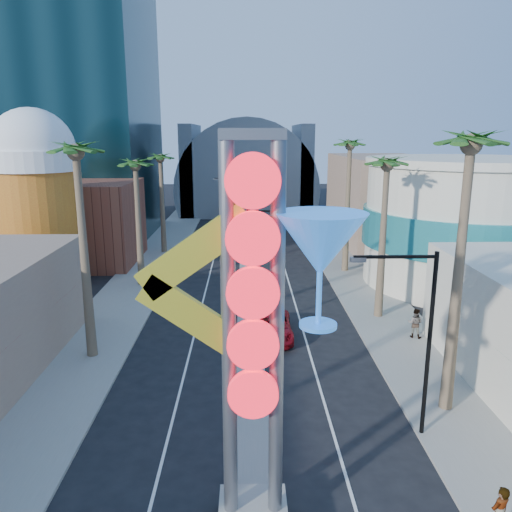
{
  "coord_description": "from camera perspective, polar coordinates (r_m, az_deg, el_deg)",
  "views": [
    {
      "loc": [
        -0.19,
        -10.57,
        12.37
      ],
      "look_at": [
        0.47,
        21.01,
        4.7
      ],
      "focal_mm": 35.0,
      "sensor_mm": 36.0,
      "label": 1
    }
  ],
  "objects": [
    {
      "name": "palm_7",
      "position": [
        45.53,
        10.67,
        11.48
      ],
      "size": [
        2.4,
        2.4,
        12.7
      ],
      "color": "brown",
      "rests_on": "ground"
    },
    {
      "name": "canopy",
      "position": [
        82.96,
        -1.06,
        8.08
      ],
      "size": [
        22.0,
        16.0,
        22.0
      ],
      "color": "slate",
      "rests_on": "ground"
    },
    {
      "name": "streetlight_2",
      "position": [
        21.2,
        18.1,
        -7.89
      ],
      "size": [
        3.45,
        0.25,
        8.0
      ],
      "color": "black",
      "rests_on": "ground"
    },
    {
      "name": "palm_3",
      "position": [
        53.38,
        -10.87,
        10.31
      ],
      "size": [
        2.4,
        2.4,
        11.2
      ],
      "color": "brown",
      "rests_on": "ground"
    },
    {
      "name": "red_pickup",
      "position": [
        31.5,
        1.9,
        -8.06
      ],
      "size": [
        2.43,
        5.21,
        1.44
      ],
      "primitive_type": "imported",
      "rotation": [
        0.0,
        0.0,
        -0.01
      ],
      "color": "maroon",
      "rests_on": "ground"
    },
    {
      "name": "beer_mug",
      "position": [
        44.15,
        -23.73,
        6.63
      ],
      "size": [
        7.0,
        7.0,
        14.5
      ],
      "color": "#B74718",
      "rests_on": "ground"
    },
    {
      "name": "neon_sign",
      "position": [
        14.48,
        2.88,
        -6.83
      ],
      "size": [
        6.53,
        2.6,
        12.55
      ],
      "color": "gray",
      "rests_on": "ground"
    },
    {
      "name": "filler_east",
      "position": [
        61.21,
        14.24,
        6.32
      ],
      "size": [
        10.0,
        20.0,
        10.0
      ],
      "primitive_type": "cube",
      "color": "#987862",
      "rests_on": "ground"
    },
    {
      "name": "pedestrian_b",
      "position": [
        32.58,
        17.72,
        -7.31
      ],
      "size": [
        1.12,
        1.03,
        1.85
      ],
      "primitive_type": "imported",
      "rotation": [
        0.0,
        0.0,
        2.66
      ],
      "color": "gray",
      "rests_on": "sidewalk_east"
    },
    {
      "name": "palm_5",
      "position": [
        22.56,
        23.2,
        9.77
      ],
      "size": [
        2.4,
        2.4,
        13.2
      ],
      "color": "brown",
      "rests_on": "ground"
    },
    {
      "name": "palm_1",
      "position": [
        28.04,
        -19.8,
        9.7
      ],
      "size": [
        2.4,
        2.4,
        12.7
      ],
      "color": "brown",
      "rests_on": "ground"
    },
    {
      "name": "sidewalk_east",
      "position": [
        48.18,
        10.45,
        -1.36
      ],
      "size": [
        5.0,
        100.0,
        0.15
      ],
      "primitive_type": "cube",
      "color": "gray",
      "rests_on": "ground"
    },
    {
      "name": "palm_6",
      "position": [
        33.93,
        14.71,
        9.09
      ],
      "size": [
        2.4,
        2.4,
        11.7
      ],
      "color": "brown",
      "rests_on": "ground"
    },
    {
      "name": "hotel_tower",
      "position": [
        67.46,
        -21.94,
        23.53
      ],
      "size": [
        20.0,
        20.0,
        50.0
      ],
      "primitive_type": "cube",
      "color": "black",
      "rests_on": "ground"
    },
    {
      "name": "streetlight_0",
      "position": [
        31.48,
        0.18,
        -0.11
      ],
      "size": [
        3.79,
        0.25,
        8.0
      ],
      "color": "black",
      "rests_on": "ground"
    },
    {
      "name": "palm_2",
      "position": [
        41.62,
        -13.59,
        9.3
      ],
      "size": [
        2.4,
        2.4,
        11.2
      ],
      "color": "brown",
      "rests_on": "ground"
    },
    {
      "name": "brick_filler_west",
      "position": [
        51.76,
        -19.0,
        3.6
      ],
      "size": [
        10.0,
        10.0,
        8.0
      ],
      "primitive_type": "cube",
      "color": "brown",
      "rests_on": "ground"
    },
    {
      "name": "turquoise_building",
      "position": [
        45.03,
        22.7,
        3.49
      ],
      "size": [
        16.6,
        16.6,
        10.6
      ],
      "color": "beige",
      "rests_on": "ground"
    },
    {
      "name": "sidewalk_west",
      "position": [
        48.11,
        -12.31,
        -1.48
      ],
      "size": [
        5.0,
        100.0,
        0.15
      ],
      "primitive_type": "cube",
      "color": "gray",
      "rests_on": "ground"
    },
    {
      "name": "streetlight_1",
      "position": [
        55.08,
        -1.56,
        5.83
      ],
      "size": [
        3.79,
        0.25,
        8.0
      ],
      "color": "black",
      "rests_on": "ground"
    },
    {
      "name": "median",
      "position": [
        50.1,
        -0.94,
        -0.55
      ],
      "size": [
        1.6,
        84.0,
        0.15
      ],
      "primitive_type": "cube",
      "color": "gray",
      "rests_on": "ground"
    }
  ]
}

